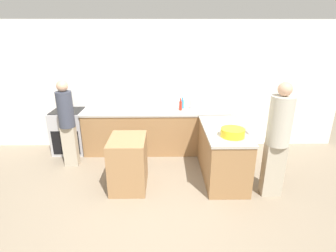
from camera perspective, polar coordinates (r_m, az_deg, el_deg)
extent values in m
plane|color=gray|center=(4.03, -3.18, -17.96)|extent=(14.00, 14.00, 0.00)
cube|color=white|center=(5.71, -2.49, 8.58)|extent=(8.00, 0.06, 2.70)
cube|color=olive|center=(5.63, -2.45, -1.30)|extent=(3.03, 0.64, 0.87)
cube|color=#ADA89E|center=(5.48, -2.52, 3.15)|extent=(3.06, 0.67, 0.04)
cube|color=olive|center=(4.76, 11.69, -5.87)|extent=(0.66, 1.49, 0.87)
cube|color=#ADA89E|center=(4.58, 12.08, -0.72)|extent=(0.69, 1.52, 0.04)
cube|color=#ADADB2|center=(5.99, -20.56, -1.08)|extent=(0.66, 0.62, 0.91)
cube|color=black|center=(5.76, -21.39, -3.46)|extent=(0.55, 0.01, 0.51)
cube|color=black|center=(5.85, -21.11, 3.15)|extent=(0.60, 0.57, 0.01)
cube|color=#997047|center=(4.40, -8.62, -7.94)|extent=(0.58, 0.75, 0.87)
cylinder|color=yellow|center=(4.22, 13.90, -1.40)|extent=(0.37, 0.37, 0.13)
cylinder|color=red|center=(5.50, 2.74, 4.41)|extent=(0.06, 0.06, 0.18)
cylinder|color=red|center=(5.46, 2.77, 5.70)|extent=(0.03, 0.03, 0.07)
cylinder|color=silver|center=(5.60, 5.16, 4.69)|extent=(0.08, 0.08, 0.19)
cylinder|color=silver|center=(5.57, 5.20, 6.00)|extent=(0.03, 0.03, 0.07)
cylinder|color=#338CBF|center=(5.63, 3.16, 4.72)|extent=(0.06, 0.06, 0.17)
cylinder|color=#338CBF|center=(5.60, 3.18, 5.90)|extent=(0.03, 0.03, 0.07)
cube|color=#ADA38E|center=(5.37, -20.48, -4.12)|extent=(0.26, 0.16, 0.80)
cylinder|color=#383D4C|center=(5.13, -21.45, 3.36)|extent=(0.29, 0.29, 0.66)
sphere|color=tan|center=(5.04, -22.07, 8.06)|extent=(0.20, 0.20, 0.20)
cube|color=#ADA38E|center=(4.46, 21.83, -8.81)|extent=(0.31, 0.19, 0.87)
cylinder|color=#B7B2A3|center=(4.16, 23.24, 1.00)|extent=(0.34, 0.34, 0.74)
sphere|color=tan|center=(4.04, 24.14, 7.31)|extent=(0.20, 0.20, 0.20)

